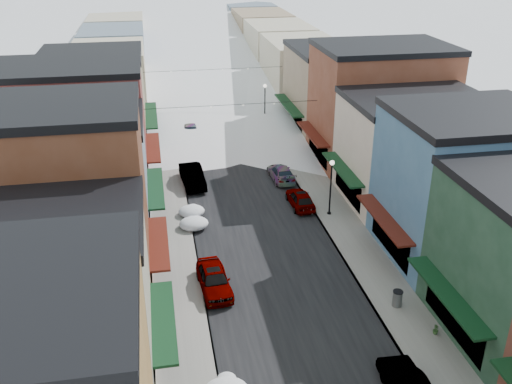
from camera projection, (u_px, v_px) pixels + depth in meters
name	position (u px, v px, depth m)	size (l,w,h in m)	color
road	(211.00, 109.00, 73.71)	(10.00, 160.00, 0.01)	black
sidewalk_left	(159.00, 111.00, 72.59)	(3.20, 160.00, 0.15)	gray
sidewalk_right	(261.00, 105.00, 74.77)	(3.20, 160.00, 0.15)	gray
curb_left	(172.00, 110.00, 72.85)	(0.10, 160.00, 0.15)	slate
curb_right	(249.00, 106.00, 74.51)	(0.10, 160.00, 0.15)	slate
bldg_l_cream	(43.00, 307.00, 27.15)	(11.30, 8.20, 9.50)	#B6AE92
bldg_l_brick_near	(51.00, 207.00, 33.58)	(12.30, 8.20, 12.50)	brown
bldg_l_grayblue	(77.00, 177.00, 41.98)	(11.30, 9.20, 9.00)	#7A8CA2
bldg_l_brick_far	(74.00, 127.00, 49.43)	(13.30, 9.20, 11.00)	maroon
bldg_l_tan	(95.00, 101.00, 58.73)	(11.30, 11.20, 10.00)	#8C7D5B
bldg_r_blue	(464.00, 185.00, 38.87)	(11.30, 9.20, 10.50)	#406A91
bldg_r_cream	(413.00, 149.00, 47.30)	(12.30, 9.20, 9.00)	beige
bldg_r_brick_far	(380.00, 105.00, 54.89)	(13.30, 9.20, 11.50)	brown
bldg_r_tan	(337.00, 89.00, 64.07)	(11.30, 11.20, 9.50)	#8C755B
distant_blocks	(195.00, 45.00, 92.56)	(34.00, 55.00, 8.00)	gray
overhead_cables	(222.00, 85.00, 59.95)	(16.40, 15.04, 0.04)	black
car_silver_sedan	(214.00, 279.00, 36.39)	(1.89, 4.69, 1.60)	#969A9E
car_dark_hatch	(192.00, 176.00, 51.44)	(1.80, 5.16, 1.70)	black
car_silver_wagon	(190.00, 132.00, 62.84)	(2.11, 5.18, 1.50)	#AEB2B7
car_gray_suv	(300.00, 199.00, 47.45)	(1.71, 4.26, 1.45)	gray
car_black_sedan	(281.00, 173.00, 52.58)	(1.90, 4.66, 1.35)	black
car_lane_silver	(201.00, 110.00, 70.57)	(1.83, 4.55, 1.55)	#9B9FA2
car_lane_white	(216.00, 91.00, 78.51)	(2.72, 5.89, 1.64)	white
trash_can	(397.00, 298.00, 34.71)	(0.62, 0.62, 1.06)	slate
streetlamp_near	(331.00, 181.00, 44.99)	(0.39, 0.39, 4.64)	black
streetlamp_far	(265.00, 100.00, 65.73)	(0.41, 0.41, 4.90)	black
planter_far	(436.00, 330.00, 32.40)	(0.32, 0.32, 0.57)	#345B29
snow_pile_mid	(194.00, 223.00, 44.07)	(2.25, 2.58, 0.95)	white
snow_pile_far	(192.00, 211.00, 46.06)	(2.11, 2.50, 0.89)	white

